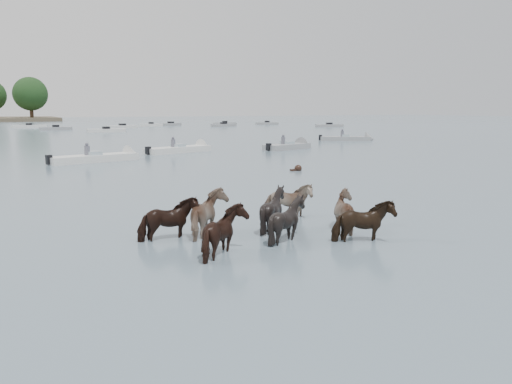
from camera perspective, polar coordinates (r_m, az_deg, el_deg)
name	(u,v)px	position (r m, az deg, el deg)	size (l,w,h in m)	color
ground	(280,241)	(13.69, 2.76, -5.63)	(400.00, 400.00, 0.00)	slate
pony_herd	(269,219)	(14.17, 1.50, -3.09)	(6.70, 4.97, 1.52)	black
swimming_pony	(297,169)	(29.13, 4.74, 2.65)	(0.72, 0.44, 0.44)	black
motorboat_b	(105,158)	(35.90, -16.82, 3.77)	(6.61, 3.20, 1.92)	silver
motorboat_c	(186,149)	(41.94, -8.01, 4.85)	(6.47, 3.66, 1.92)	silver
motorboat_d	(293,146)	(44.78, 4.19, 5.22)	(5.43, 3.13, 1.92)	gray
motorboat_e	(352,139)	(56.88, 10.92, 5.98)	(5.95, 4.34, 1.92)	gray
distant_flotilla	(37,129)	(90.09, -23.67, 6.63)	(104.48, 28.74, 0.93)	gray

